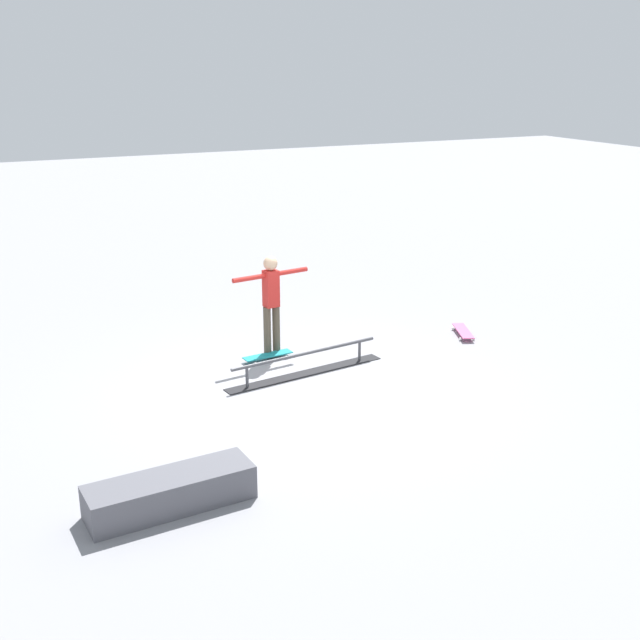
# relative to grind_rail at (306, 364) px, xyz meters

# --- Properties ---
(ground_plane) EXTENTS (60.00, 60.00, 0.00)m
(ground_plane) POSITION_rel_grind_rail_xyz_m (0.26, 0.55, -0.15)
(ground_plane) COLOR gray
(grind_rail) EXTENTS (2.65, 0.59, 0.35)m
(grind_rail) POSITION_rel_grind_rail_xyz_m (0.00, 0.00, 0.00)
(grind_rail) COLOR black
(grind_rail) RESTS_ON ground_plane
(skate_ledge) EXTENTS (1.79, 0.64, 0.37)m
(skate_ledge) POSITION_rel_grind_rail_xyz_m (2.82, 2.80, 0.03)
(skate_ledge) COLOR #595960
(skate_ledge) RESTS_ON ground_plane
(skater_main) EXTENTS (1.31, 0.26, 1.63)m
(skater_main) POSITION_rel_grind_rail_xyz_m (0.16, -0.93, 0.79)
(skater_main) COLOR brown
(skater_main) RESTS_ON ground_plane
(skateboard_main) EXTENTS (0.82, 0.32, 0.09)m
(skateboard_main) POSITION_rel_grind_rail_xyz_m (0.30, -0.78, -0.08)
(skateboard_main) COLOR teal
(skateboard_main) RESTS_ON ground_plane
(loose_skateboard_pink) EXTENTS (0.48, 0.82, 0.09)m
(loose_skateboard_pink) POSITION_rel_grind_rail_xyz_m (-3.16, -0.44, -0.08)
(loose_skateboard_pink) COLOR #E05993
(loose_skateboard_pink) RESTS_ON ground_plane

